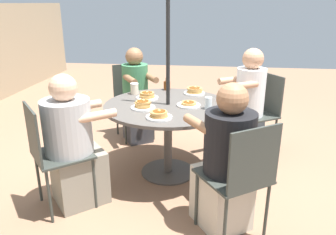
# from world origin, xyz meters

# --- Properties ---
(ground_plane) EXTENTS (12.00, 12.00, 0.00)m
(ground_plane) POSITION_xyz_m (0.00, 0.00, 0.00)
(ground_plane) COLOR #8C664C
(patio_table) EXTENTS (1.23, 1.23, 0.73)m
(patio_table) POSITION_xyz_m (0.00, 0.00, 0.62)
(patio_table) COLOR #4C4742
(patio_table) RESTS_ON ground
(umbrella_pole) EXTENTS (0.04, 0.04, 2.18)m
(umbrella_pole) POSITION_xyz_m (0.00, 0.00, 1.09)
(umbrella_pole) COLOR black
(umbrella_pole) RESTS_ON ground
(patio_chair_north) EXTENTS (0.59, 0.59, 0.91)m
(patio_chair_north) POSITION_xyz_m (0.59, -0.95, 0.53)
(patio_chair_north) COLOR #333833
(patio_chair_north) RESTS_ON ground
(diner_north) EXTENTS (0.49, 0.53, 1.21)m
(diner_north) POSITION_xyz_m (0.50, -0.80, 0.57)
(diner_north) COLOR slate
(diner_north) RESTS_ON ground
(patio_chair_east) EXTENTS (0.59, 0.59, 0.91)m
(patio_chair_east) POSITION_xyz_m (0.95, 0.58, 0.53)
(patio_chair_east) COLOR #333833
(patio_chair_east) RESTS_ON ground
(diner_east) EXTENTS (0.57, 0.52, 1.15)m
(diner_east) POSITION_xyz_m (0.80, 0.49, 0.54)
(diner_east) COLOR #3D3D42
(diner_east) RESTS_ON ground
(patio_chair_south) EXTENTS (0.60, 0.60, 0.91)m
(patio_chair_south) POSITION_xyz_m (-0.73, 0.85, 0.53)
(patio_chair_south) COLOR #333833
(patio_chair_south) RESTS_ON ground
(diner_south) EXTENTS (0.61, 0.63, 1.13)m
(diner_south) POSITION_xyz_m (-0.61, 0.71, 0.51)
(diner_south) COLOR gray
(diner_south) RESTS_ON ground
(patio_chair_west) EXTENTS (0.60, 0.60, 0.91)m
(patio_chair_west) POSITION_xyz_m (-0.92, -0.62, 0.53)
(patio_chair_west) COLOR #333833
(patio_chair_west) RESTS_ON ground
(diner_west) EXTENTS (0.60, 0.57, 1.14)m
(diner_west) POSITION_xyz_m (-0.78, -0.53, 0.52)
(diner_west) COLOR beige
(diner_west) RESTS_ON ground
(pancake_plate_a) EXTENTS (0.22, 0.22, 0.08)m
(pancake_plate_a) POSITION_xyz_m (0.17, 0.23, 0.76)
(pancake_plate_a) COLOR white
(pancake_plate_a) RESTS_ON patio_table
(pancake_plate_b) EXTENTS (0.22, 0.22, 0.07)m
(pancake_plate_b) POSITION_xyz_m (-0.40, 0.02, 0.75)
(pancake_plate_b) COLOR white
(pancake_plate_b) RESTS_ON patio_table
(pancake_plate_c) EXTENTS (0.22, 0.22, 0.08)m
(pancake_plate_c) POSITION_xyz_m (0.41, -0.23, 0.76)
(pancake_plate_c) COLOR white
(pancake_plate_c) RESTS_ON patio_table
(pancake_plate_d) EXTENTS (0.22, 0.22, 0.05)m
(pancake_plate_d) POSITION_xyz_m (-0.03, -0.20, 0.74)
(pancake_plate_d) COLOR white
(pancake_plate_d) RESTS_ON patio_table
(pancake_plate_e) EXTENTS (0.22, 0.22, 0.08)m
(pancake_plate_e) POSITION_xyz_m (-0.16, 0.21, 0.76)
(pancake_plate_e) COLOR white
(pancake_plate_e) RESTS_ON patio_table
(syrup_bottle) EXTENTS (0.09, 0.07, 0.14)m
(syrup_bottle) POSITION_xyz_m (0.54, 0.08, 0.78)
(syrup_bottle) COLOR #602D0F
(syrup_bottle) RESTS_ON patio_table
(coffee_cup) EXTENTS (0.09, 0.09, 0.12)m
(coffee_cup) POSITION_xyz_m (0.32, 0.40, 0.79)
(coffee_cup) COLOR beige
(coffee_cup) RESTS_ON patio_table
(drinking_glass_a) EXTENTS (0.07, 0.07, 0.11)m
(drinking_glass_a) POSITION_xyz_m (-0.09, -0.38, 0.78)
(drinking_glass_a) COLOR silver
(drinking_glass_a) RESTS_ON patio_table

